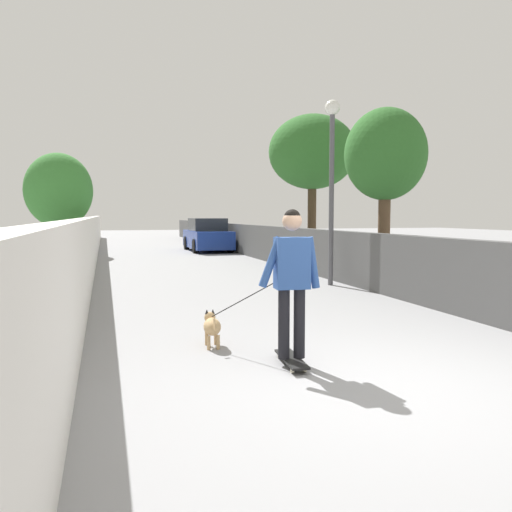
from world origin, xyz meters
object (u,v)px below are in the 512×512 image
(dog, at_px, (212,326))
(car_near, at_px, (207,236))
(tree_left_far, at_px, (59,191))
(lamp_post, at_px, (332,160))
(person_skateboarder, at_px, (292,272))
(tree_right_near, at_px, (385,156))
(skateboard, at_px, (291,359))
(tree_right_mid, at_px, (312,153))

(dog, bearing_deg, car_near, -10.90)
(tree_left_far, bearing_deg, dog, -169.47)
(lamp_post, xyz_separation_m, car_near, (12.41, 0.60, -2.30))
(person_skateboarder, xyz_separation_m, car_near, (18.39, -2.64, -0.35))
(tree_right_near, relative_size, skateboard, 5.43)
(dog, bearing_deg, lamp_post, -38.71)
(tree_left_far, relative_size, car_near, 1.04)
(tree_left_far, distance_m, dog, 17.30)
(tree_right_mid, xyz_separation_m, tree_left_far, (6.00, 9.05, -1.20))
(lamp_post, bearing_deg, person_skateboarder, 151.53)
(dog, bearing_deg, person_skateboarder, -146.99)
(car_near, bearing_deg, person_skateboarder, 171.83)
(tree_right_near, distance_m, skateboard, 8.67)
(lamp_post, bearing_deg, tree_right_near, -75.87)
(skateboard, relative_size, person_skateboarder, 0.48)
(car_near, bearing_deg, tree_right_near, -169.18)
(tree_right_near, height_order, skateboard, tree_right_near)
(person_skateboarder, distance_m, dog, 1.50)
(tree_right_near, bearing_deg, person_skateboarder, 142.40)
(person_skateboarder, xyz_separation_m, dog, (1.07, 0.69, -0.79))
(person_skateboarder, bearing_deg, lamp_post, -28.47)
(tree_right_mid, relative_size, skateboard, 6.49)
(tree_right_near, height_order, car_near, tree_right_near)
(tree_right_near, xyz_separation_m, lamp_post, (-0.43, 1.69, -0.19))
(tree_right_mid, height_order, tree_left_far, tree_right_mid)
(skateboard, xyz_separation_m, car_near, (18.39, -2.64, 0.65))
(tree_right_mid, distance_m, skateboard, 13.56)
(skateboard, bearing_deg, car_near, -8.17)
(skateboard, xyz_separation_m, dog, (1.07, 0.69, 0.21))
(tree_right_mid, xyz_separation_m, car_near, (6.48, 2.58, -3.21))
(lamp_post, distance_m, person_skateboarder, 7.07)
(tree_right_near, relative_size, car_near, 1.07)
(tree_right_mid, height_order, car_near, tree_right_mid)
(skateboard, bearing_deg, person_skateboarder, -165.96)
(tree_right_near, bearing_deg, tree_right_mid, -3.04)
(skateboard, distance_m, dog, 1.29)
(tree_right_near, height_order, tree_right_mid, tree_right_mid)
(skateboard, bearing_deg, tree_right_near, -37.60)
(skateboard, bearing_deg, dog, 33.01)
(tree_right_mid, relative_size, person_skateboarder, 3.14)
(lamp_post, distance_m, dog, 6.86)
(tree_right_mid, bearing_deg, skateboard, 156.31)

